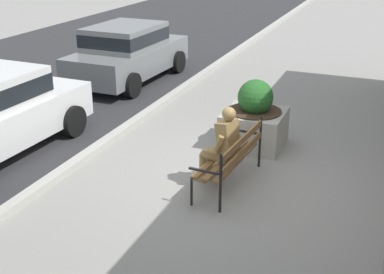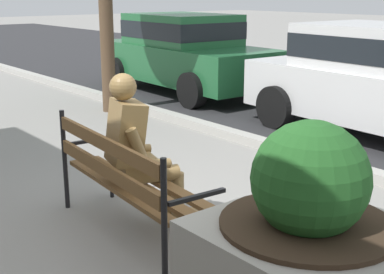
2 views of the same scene
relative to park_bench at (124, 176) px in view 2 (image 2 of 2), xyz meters
name	(u,v)px [view 2 (image 2 of 2)]	position (x,y,z in m)	size (l,w,h in m)	color
ground_plane	(126,244)	(0.11, -0.08, -0.54)	(80.00, 80.00, 0.00)	gray
curb_stone	(341,166)	(0.11, 2.82, -0.48)	(60.00, 0.20, 0.12)	#B2AFA8
park_bench	(124,176)	(0.00, 0.00, 0.00)	(1.83, 0.67, 0.95)	brown
bronze_statue_seated	(144,156)	(-0.02, 0.21, 0.12)	(0.78, 0.80, 1.37)	olive
concrete_planter	(306,255)	(1.78, 0.12, -0.03)	(1.13, 1.13, 1.32)	#A8A399
parked_car_green	(184,51)	(-4.98, 4.56, 0.30)	(4.16, 2.05, 1.56)	#236638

